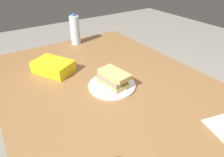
# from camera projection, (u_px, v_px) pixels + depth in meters

# --- Properties ---
(dining_table) EXTENTS (1.71, 1.09, 0.76)m
(dining_table) POSITION_uv_depth(u_px,v_px,m) (119.00, 106.00, 1.05)
(dining_table) COLOR olive
(dining_table) RESTS_ON ground_plane
(paper_plate) EXTENTS (0.26, 0.26, 0.01)m
(paper_plate) POSITION_uv_depth(u_px,v_px,m) (112.00, 85.00, 1.06)
(paper_plate) COLOR white
(paper_plate) RESTS_ON dining_table
(sandwich) EXTENTS (0.19, 0.12, 0.08)m
(sandwich) POSITION_uv_depth(u_px,v_px,m) (113.00, 78.00, 1.04)
(sandwich) COLOR #DBB26B
(sandwich) RESTS_ON paper_plate
(chip_bag) EXTENTS (0.27, 0.24, 0.07)m
(chip_bag) POSITION_uv_depth(u_px,v_px,m) (53.00, 67.00, 1.18)
(chip_bag) COLOR yellow
(chip_bag) RESTS_ON dining_table
(water_bottle_tall) EXTENTS (0.07, 0.07, 0.23)m
(water_bottle_tall) POSITION_uv_depth(u_px,v_px,m) (75.00, 30.00, 1.54)
(water_bottle_tall) COLOR silver
(water_bottle_tall) RESTS_ON dining_table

